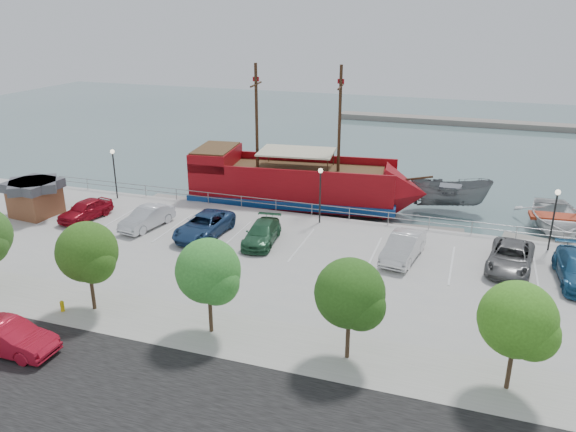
% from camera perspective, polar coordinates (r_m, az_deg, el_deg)
% --- Properties ---
extents(ground, '(160.00, 160.00, 0.00)m').
position_cam_1_polar(ground, '(37.41, 0.46, -5.50)').
color(ground, '#476669').
extents(street, '(100.00, 8.00, 0.04)m').
position_cam_1_polar(street, '(24.52, -12.08, -18.85)').
color(street, black).
rests_on(street, land_slab).
extents(sidewalk, '(100.00, 4.00, 0.05)m').
position_cam_1_polar(sidewalk, '(28.78, -5.96, -11.90)').
color(sidewalk, '#9C9A91').
rests_on(sidewalk, land_slab).
extents(seawall_railing, '(50.00, 0.06, 1.00)m').
position_cam_1_polar(seawall_railing, '(43.72, 3.69, 0.55)').
color(seawall_railing, gray).
rests_on(seawall_railing, land_slab).
extents(far_shore, '(40.00, 3.00, 0.80)m').
position_cam_1_polar(far_shore, '(88.40, 18.36, 9.00)').
color(far_shore, gray).
rests_on(far_shore, ground).
extents(pirate_ship, '(20.39, 7.66, 12.71)m').
position_cam_1_polar(pirate_ship, '(47.82, 2.33, 3.10)').
color(pirate_ship, maroon).
rests_on(pirate_ship, ground).
extents(patrol_boat, '(7.02, 3.24, 2.63)m').
position_cam_1_polar(patrol_boat, '(49.62, 16.10, 1.95)').
color(patrol_boat, slate).
rests_on(patrol_boat, ground).
extents(speedboat, '(6.26, 8.37, 1.65)m').
position_cam_1_polar(speedboat, '(48.36, 25.59, -0.39)').
color(speedboat, silver).
rests_on(speedboat, ground).
extents(dock_west, '(7.66, 2.28, 0.44)m').
position_cam_1_polar(dock_west, '(49.91, -10.02, 1.24)').
color(dock_west, gray).
rests_on(dock_west, ground).
extents(dock_mid, '(6.68, 2.45, 0.37)m').
position_cam_1_polar(dock_mid, '(44.33, 13.28, -1.54)').
color(dock_mid, slate).
rests_on(dock_mid, ground).
extents(dock_east, '(7.21, 3.24, 0.40)m').
position_cam_1_polar(dock_east, '(44.62, 25.28, -2.87)').
color(dock_east, gray).
rests_on(dock_east, ground).
extents(shed, '(3.74, 3.74, 2.80)m').
position_cam_1_polar(shed, '(48.00, -24.32, 1.78)').
color(shed, brown).
rests_on(shed, land_slab).
extents(street_sedan, '(4.73, 1.65, 1.56)m').
position_cam_1_polar(street_sedan, '(30.03, -26.48, -10.99)').
color(street_sedan, '#B61227').
rests_on(street_sedan, street).
extents(fire_hydrant, '(0.23, 0.23, 0.67)m').
position_cam_1_polar(fire_hydrant, '(32.74, -21.96, -8.45)').
color(fire_hydrant, gold).
rests_on(fire_hydrant, sidewalk).
extents(lamp_post_left, '(0.36, 0.36, 4.28)m').
position_cam_1_polar(lamp_post_left, '(49.48, -17.28, 4.96)').
color(lamp_post_left, black).
rests_on(lamp_post_left, land_slab).
extents(lamp_post_mid, '(0.36, 0.36, 4.28)m').
position_cam_1_polar(lamp_post_mid, '(41.76, 3.30, 3.09)').
color(lamp_post_mid, black).
rests_on(lamp_post_mid, land_slab).
extents(lamp_post_right, '(0.36, 0.36, 4.28)m').
position_cam_1_polar(lamp_post_right, '(40.77, 25.49, 0.64)').
color(lamp_post_right, black).
rests_on(lamp_post_right, land_slab).
extents(tree_c, '(3.30, 3.20, 5.00)m').
position_cam_1_polar(tree_c, '(31.03, -19.58, -3.69)').
color(tree_c, '#473321').
rests_on(tree_c, sidewalk).
extents(tree_d, '(3.30, 3.20, 5.00)m').
position_cam_1_polar(tree_d, '(27.46, -7.90, -5.82)').
color(tree_d, '#473321').
rests_on(tree_d, sidewalk).
extents(tree_e, '(3.30, 3.20, 5.00)m').
position_cam_1_polar(tree_e, '(25.36, 6.57, -8.10)').
color(tree_e, '#473321').
rests_on(tree_e, sidewalk).
extents(tree_f, '(3.30, 3.20, 5.00)m').
position_cam_1_polar(tree_f, '(25.11, 22.59, -10.00)').
color(tree_f, '#473321').
rests_on(tree_f, sidewalk).
extents(parked_car_a, '(2.54, 4.77, 1.54)m').
position_cam_1_polar(parked_car_a, '(45.84, -19.89, 0.61)').
color(parked_car_a, maroon).
rests_on(parked_car_a, land_slab).
extents(parked_car_b, '(2.40, 4.89, 1.54)m').
position_cam_1_polar(parked_car_b, '(42.73, -14.15, -0.18)').
color(parked_car_b, silver).
rests_on(parked_car_b, land_slab).
extents(parked_car_c, '(2.85, 5.78, 1.58)m').
position_cam_1_polar(parked_car_c, '(40.38, -8.53, -0.96)').
color(parked_car_c, navy).
rests_on(parked_car_c, land_slab).
extents(parked_car_d, '(2.53, 5.08, 1.42)m').
position_cam_1_polar(parked_car_d, '(38.83, -2.67, -1.76)').
color(parked_car_d, '#275B3A').
rests_on(parked_car_d, land_slab).
extents(parked_car_f, '(2.50, 5.27, 1.67)m').
position_cam_1_polar(parked_car_f, '(37.03, 11.62, -3.11)').
color(parked_car_f, silver).
rests_on(parked_car_f, land_slab).
extents(parked_car_g, '(3.25, 5.84, 1.55)m').
position_cam_1_polar(parked_car_g, '(37.59, 21.66, -3.94)').
color(parked_car_g, '#5C5C5C').
rests_on(parked_car_g, land_slab).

